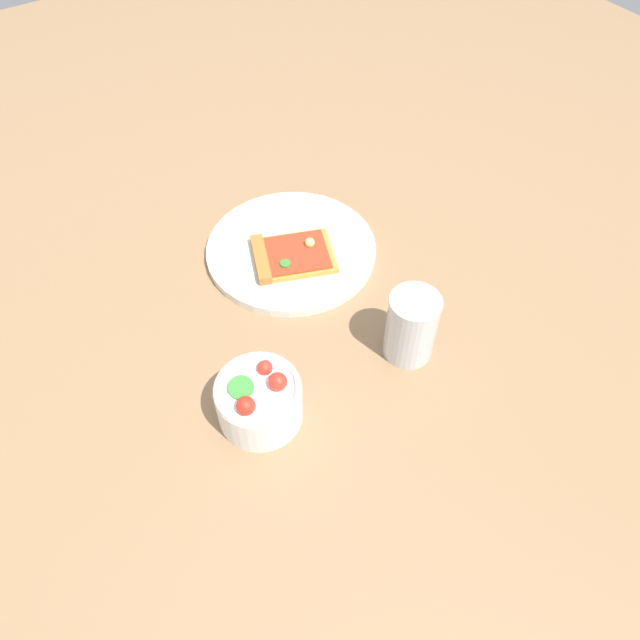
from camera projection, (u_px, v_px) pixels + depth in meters
name	position (u px, v px, depth m)	size (l,w,h in m)	color
ground_plane	(292.00, 282.00, 0.93)	(2.40, 2.40, 0.00)	#93704C
plate	(291.00, 250.00, 0.97)	(0.27, 0.27, 0.01)	silver
pizza_slice_main	(288.00, 256.00, 0.94)	(0.15, 0.14, 0.02)	gold
salad_bowl	(259.00, 400.00, 0.76)	(0.11, 0.11, 0.08)	white
soda_glass	(411.00, 329.00, 0.81)	(0.07, 0.07, 0.11)	silver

